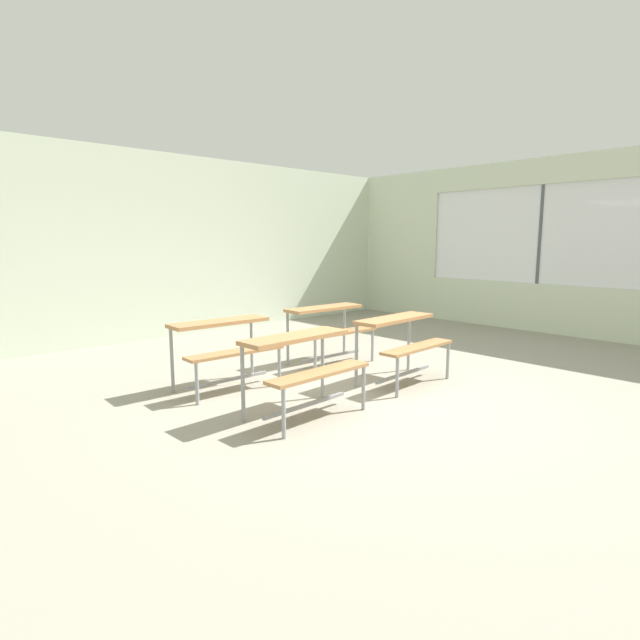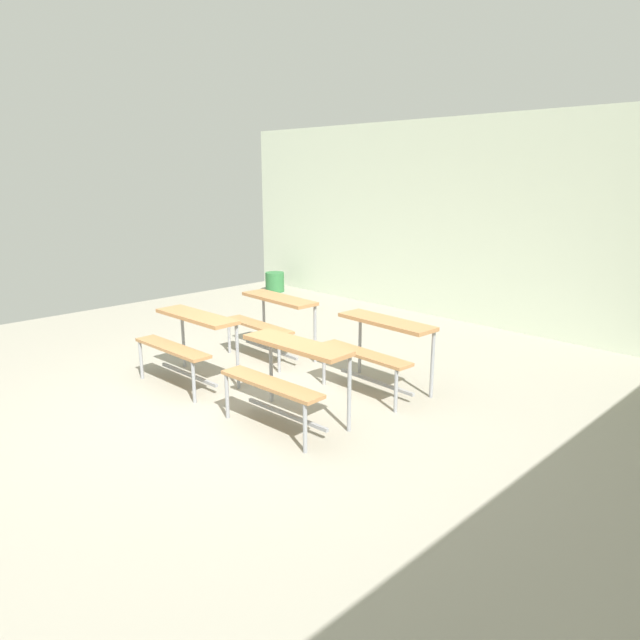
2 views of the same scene
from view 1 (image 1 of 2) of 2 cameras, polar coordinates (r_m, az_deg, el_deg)
The scene contains 7 objects.
ground at distance 5.29m, azimuth 5.75°, elevation -8.88°, with size 10.00×9.00×0.05m, color gray.
wall_back at distance 8.68m, azimuth -17.26°, elevation 8.00°, with size 10.00×0.12×3.00m, color beige.
wall_right at distance 9.35m, azimuth 27.37°, elevation 7.12°, with size 0.12×9.00×3.00m.
desk_bench_r0c0 at distance 4.56m, azimuth -1.92°, elevation -4.08°, with size 1.12×0.62×0.74m.
desk_bench_r0c1 at distance 5.69m, azimuth 9.38°, elevation -1.55°, with size 1.12×0.64×0.74m.
desk_bench_r1c0 at distance 5.47m, azimuth -10.81°, elevation -2.01°, with size 1.12×0.63×0.74m.
desk_bench_r1c1 at distance 6.51m, azimuth 1.11°, elevation -0.10°, with size 1.12×0.64×0.74m.
Camera 1 is at (-3.80, -3.30, 1.60)m, focal length 28.00 mm.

